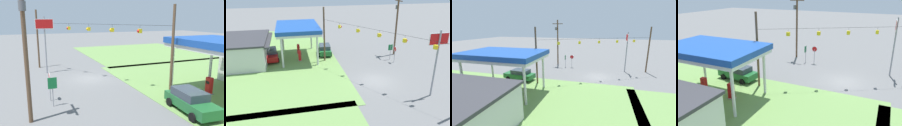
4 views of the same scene
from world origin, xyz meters
The scene contains 13 objects.
ground_plane centered at (0.00, 0.00, 0.00)m, with size 160.00×160.00×0.00m, color slate.
grass_verge_station_corner centered at (12.96, 17.14, 0.02)m, with size 36.00×28.00×0.04m, color #6B934C.
gas_station_canopy centered at (10.96, 8.73, 4.71)m, with size 9.54×6.31×5.22m.
gas_station_store centered at (10.86, 17.12, 1.85)m, with size 10.37×8.12×3.68m.
fuel_pump_near centered at (9.22, 8.73, 0.77)m, with size 0.71×0.56×1.62m.
fuel_pump_far centered at (12.70, 8.73, 0.77)m, with size 0.71×0.56×1.62m.
car_at_pumps_front centered at (11.62, 4.46, 0.87)m, with size 4.86×2.44×1.67m.
car_at_pumps_rear centered at (10.71, 13.02, 0.91)m, with size 4.82×2.44×1.74m.
stop_sign_roadside centered at (5.40, -5.08, 1.81)m, with size 0.80×0.08×2.50m.
stop_sign_overhead centered at (-4.67, -4.34, 5.13)m, with size 0.22×2.18×7.17m.
route_sign centered at (6.74, -5.01, 1.71)m, with size 0.10×0.70×2.40m.
utility_pole_main centered at (8.95, -6.78, 5.30)m, with size 2.20×0.44×9.47m.
signal_span_gantry centered at (0.00, -0.01, 4.50)m, with size 17.06×10.24×8.10m.
Camera 2 is at (-22.76, 10.08, 11.78)m, focal length 35.00 mm.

